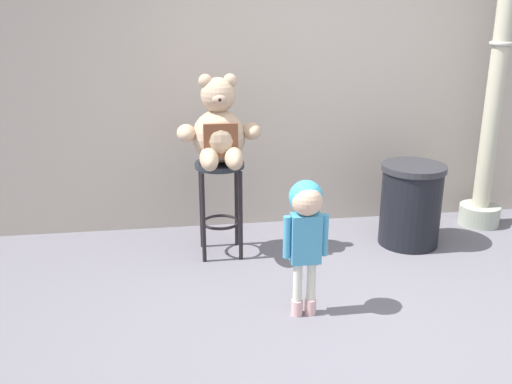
# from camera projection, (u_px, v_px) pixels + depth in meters

# --- Properties ---
(ground_plane) EXTENTS (24.00, 24.00, 0.00)m
(ground_plane) POSITION_uv_depth(u_px,v_px,m) (368.00, 331.00, 3.56)
(ground_plane) COLOR slate
(building_wall) EXTENTS (7.93, 0.30, 3.16)m
(building_wall) POSITION_uv_depth(u_px,v_px,m) (302.00, 46.00, 5.00)
(building_wall) COLOR #BAAE9E
(building_wall) RESTS_ON ground_plane
(bar_stool_with_teddy) EXTENTS (0.39, 0.39, 0.77)m
(bar_stool_with_teddy) POSITION_uv_depth(u_px,v_px,m) (220.00, 189.00, 4.50)
(bar_stool_with_teddy) COLOR #232930
(bar_stool_with_teddy) RESTS_ON ground_plane
(teddy_bear) EXTENTS (0.64, 0.57, 0.68)m
(teddy_bear) POSITION_uv_depth(u_px,v_px,m) (219.00, 131.00, 4.32)
(teddy_bear) COLOR tan
(teddy_bear) RESTS_ON bar_stool_with_teddy
(child_walking) EXTENTS (0.29, 0.23, 0.91)m
(child_walking) POSITION_uv_depth(u_px,v_px,m) (306.00, 220.00, 3.55)
(child_walking) COLOR beige
(child_walking) RESTS_ON ground_plane
(trash_bin) EXTENTS (0.52, 0.52, 0.69)m
(trash_bin) POSITION_uv_depth(u_px,v_px,m) (411.00, 204.00, 4.75)
(trash_bin) COLOR black
(trash_bin) RESTS_ON ground_plane
(lamppost) EXTENTS (0.36, 0.36, 2.79)m
(lamppost) POSITION_uv_depth(u_px,v_px,m) (494.00, 105.00, 4.93)
(lamppost) COLOR #A4AC9A
(lamppost) RESTS_ON ground_plane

